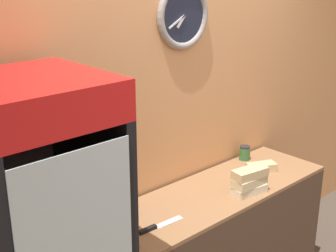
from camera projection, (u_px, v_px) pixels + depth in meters
wall_back at (182, 114)px, 3.23m from camera, size 5.20×0.10×2.70m
prep_counter at (214, 248)px, 3.30m from camera, size 1.81×0.56×0.89m
beverage_cooler at (37, 252)px, 2.24m from camera, size 0.63×0.72×1.90m
sandwich_stack_bottom at (249, 190)px, 3.10m from camera, size 0.26×0.15×0.06m
sandwich_stack_middle at (249, 181)px, 3.08m from camera, size 0.25×0.13×0.06m
sandwich_stack_top at (250, 173)px, 3.06m from camera, size 0.26×0.14×0.06m
sandwich_flat_left at (262, 167)px, 3.45m from camera, size 0.23×0.18×0.06m
chefs_knife at (155, 227)px, 2.70m from camera, size 0.31×0.05×0.02m
condiment_jar at (245, 153)px, 3.65m from camera, size 0.08×0.08×0.11m
napkin_dispenser at (124, 201)px, 2.89m from camera, size 0.11×0.09×0.12m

